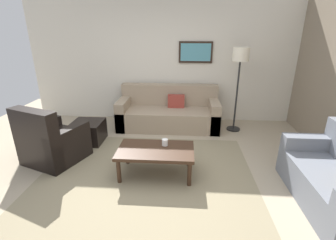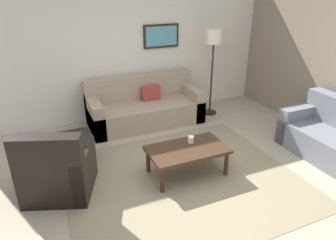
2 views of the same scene
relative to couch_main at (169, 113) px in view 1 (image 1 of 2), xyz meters
The scene contains 10 objects.
ground_plane 2.12m from the couch_main, 95.33° to the right, with size 8.00×8.00×0.00m, color tan.
rear_partition 1.23m from the couch_main, 111.13° to the left, with size 6.00×0.12×2.80m, color silver.
area_rug 2.12m from the couch_main, 95.33° to the right, with size 3.14×2.71×0.01m, color gray.
couch_main is the anchor object (origin of this frame).
armchair_leather 2.48m from the couch_main, 135.63° to the right, with size 1.03×1.03×0.95m.
ottoman 1.76m from the couch_main, 147.05° to the right, with size 0.56×0.56×0.40m, color black.
coffee_table 1.97m from the couch_main, 91.64° to the right, with size 1.10×0.64×0.41m.
cup 1.84m from the couch_main, 87.94° to the right, with size 0.09×0.09×0.10m, color white.
lamp_standing 1.80m from the couch_main, ahead, with size 0.32×0.32×1.71m.
framed_artwork 1.44m from the couch_main, 36.95° to the left, with size 0.73×0.04×0.45m.
Camera 1 is at (0.54, -2.98, 2.04)m, focal length 25.93 mm.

